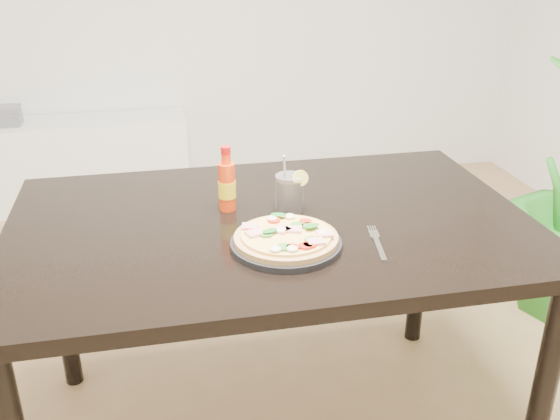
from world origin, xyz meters
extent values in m
cube|color=black|center=(0.01, 0.04, 0.73)|extent=(1.40, 0.90, 0.04)
cylinder|color=black|center=(0.65, -0.35, 0.35)|extent=(0.06, 0.06, 0.71)
cylinder|color=black|center=(-0.63, 0.43, 0.35)|extent=(0.06, 0.06, 0.71)
cylinder|color=black|center=(0.65, 0.43, 0.35)|extent=(0.06, 0.06, 0.71)
cylinder|color=black|center=(0.02, -0.12, 0.76)|extent=(0.27, 0.27, 0.02)
cylinder|color=tan|center=(0.02, -0.12, 0.77)|extent=(0.26, 0.26, 0.01)
cylinder|color=#FEC96E|center=(0.02, -0.12, 0.78)|extent=(0.22, 0.22, 0.01)
cube|color=pink|center=(-0.06, -0.11, 0.79)|extent=(0.05, 0.04, 0.01)
cube|color=pink|center=(0.01, -0.11, 0.79)|extent=(0.05, 0.05, 0.01)
cube|color=pink|center=(0.08, -0.19, 0.79)|extent=(0.04, 0.03, 0.01)
cube|color=pink|center=(0.04, -0.11, 0.79)|extent=(0.05, 0.04, 0.01)
cube|color=pink|center=(0.11, -0.15, 0.79)|extent=(0.04, 0.04, 0.01)
cube|color=pink|center=(-0.06, -0.07, 0.79)|extent=(0.05, 0.04, 0.01)
cylinder|color=red|center=(0.06, -0.20, 0.79)|extent=(0.03, 0.03, 0.01)
cylinder|color=red|center=(-0.06, -0.09, 0.79)|extent=(0.03, 0.03, 0.01)
cylinder|color=red|center=(0.08, -0.08, 0.79)|extent=(0.03, 0.03, 0.01)
cylinder|color=red|center=(0.02, -0.21, 0.79)|extent=(0.03, 0.03, 0.01)
cylinder|color=red|center=(0.00, -0.05, 0.79)|extent=(0.03, 0.03, 0.01)
cylinder|color=red|center=(0.05, -0.21, 0.79)|extent=(0.03, 0.03, 0.01)
cylinder|color=#3F832B|center=(0.08, -0.10, 0.79)|extent=(0.03, 0.03, 0.01)
cylinder|color=#3F832B|center=(-0.03, -0.12, 0.79)|extent=(0.03, 0.03, 0.01)
cylinder|color=#3F832B|center=(0.07, -0.18, 0.79)|extent=(0.03, 0.03, 0.01)
cylinder|color=#3F832B|center=(0.05, -0.09, 0.79)|extent=(0.03, 0.03, 0.01)
cylinder|color=#3F832B|center=(0.00, -0.20, 0.79)|extent=(0.03, 0.03, 0.01)
ellipsoid|color=white|center=(0.00, -0.04, 0.79)|extent=(0.03, 0.03, 0.01)
ellipsoid|color=white|center=(0.10, -0.15, 0.79)|extent=(0.03, 0.03, 0.01)
ellipsoid|color=white|center=(0.05, -0.04, 0.79)|extent=(0.03, 0.03, 0.01)
ellipsoid|color=white|center=(0.01, -0.21, 0.79)|extent=(0.03, 0.03, 0.01)
ellipsoid|color=white|center=(-0.02, -0.21, 0.79)|extent=(0.03, 0.03, 0.01)
ellipsoid|color=white|center=(0.01, -0.11, 0.79)|extent=(0.03, 0.03, 0.01)
ellipsoid|color=#1B741F|center=(0.09, -0.11, 0.80)|extent=(0.05, 0.03, 0.00)
ellipsoid|color=#1B741F|center=(-0.02, -0.12, 0.80)|extent=(0.05, 0.04, 0.00)
ellipsoid|color=#1B741F|center=(0.02, -0.03, 0.80)|extent=(0.04, 0.03, 0.00)
cylinder|color=#ED3D0D|center=(-0.09, 0.13, 0.82)|extent=(0.06, 0.06, 0.14)
cylinder|color=yellow|center=(-0.09, 0.13, 0.81)|extent=(0.05, 0.05, 0.05)
cylinder|color=#ED3D0D|center=(-0.09, 0.13, 0.90)|extent=(0.03, 0.03, 0.03)
cylinder|color=red|center=(-0.09, 0.13, 0.92)|extent=(0.03, 0.03, 0.02)
cylinder|color=black|center=(0.08, 0.09, 0.80)|extent=(0.07, 0.07, 0.09)
cylinder|color=silver|center=(0.08, 0.09, 0.80)|extent=(0.08, 0.08, 0.10)
cylinder|color=#F2E059|center=(0.10, 0.07, 0.85)|extent=(0.04, 0.01, 0.04)
cylinder|color=#B2B2B7|center=(0.07, 0.10, 0.83)|extent=(0.03, 0.06, 0.17)
cube|color=silver|center=(0.24, -0.19, 0.75)|extent=(0.03, 0.12, 0.00)
cube|color=silver|center=(0.25, -0.11, 0.75)|extent=(0.03, 0.04, 0.00)
cube|color=silver|center=(0.25, -0.07, 0.75)|extent=(0.01, 0.03, 0.00)
cube|color=silver|center=(0.26, -0.07, 0.75)|extent=(0.01, 0.03, 0.00)
cube|color=silver|center=(0.26, -0.08, 0.75)|extent=(0.01, 0.03, 0.00)
cube|color=silver|center=(0.27, -0.08, 0.75)|extent=(0.01, 0.03, 0.00)
cube|color=white|center=(-0.80, 2.07, 0.25)|extent=(1.40, 0.34, 0.50)
cube|color=slate|center=(-1.05, 2.05, 0.51)|extent=(0.14, 0.12, 0.01)
cube|color=slate|center=(-1.05, 2.05, 0.52)|extent=(0.14, 0.12, 0.01)
cube|color=slate|center=(-1.05, 2.05, 0.53)|extent=(0.14, 0.12, 0.01)
cube|color=slate|center=(-1.05, 2.05, 0.54)|extent=(0.14, 0.12, 0.01)
cube|color=slate|center=(-1.05, 2.05, 0.55)|extent=(0.14, 0.12, 0.01)
cube|color=slate|center=(-1.05, 2.05, 0.56)|extent=(0.14, 0.12, 0.01)
cube|color=slate|center=(-1.05, 2.05, 0.57)|extent=(0.14, 0.12, 0.01)
cube|color=slate|center=(-1.05, 2.05, 0.58)|extent=(0.14, 0.12, 0.01)
cube|color=slate|center=(-1.05, 2.05, 0.59)|extent=(0.14, 0.12, 0.01)
cube|color=slate|center=(-1.05, 2.05, 0.60)|extent=(0.14, 0.12, 0.01)
camera|label=1|loc=(-0.28, -1.46, 1.46)|focal=40.00mm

